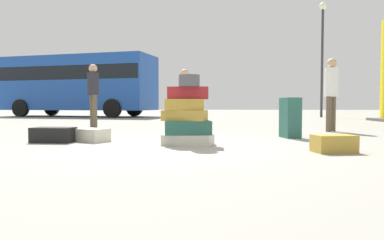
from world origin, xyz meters
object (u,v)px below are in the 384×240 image
at_px(suitcase_tower, 187,115).
at_px(person_tourist_with_camera, 331,88).
at_px(suitcase_black_left_side, 53,135).
at_px(suitcase_cream_right_side, 92,135).
at_px(suitcase_teal_behind_tower, 290,118).
at_px(lamp_post, 322,42).
at_px(person_bearded_onlooker, 184,93).
at_px(person_passerby_in_red, 93,90).
at_px(suitcase_tan_white_trunk, 334,144).
at_px(parked_bus, 79,82).

xyz_separation_m(suitcase_tower, person_tourist_with_camera, (3.07, 2.97, 0.55)).
height_order(suitcase_tower, person_tourist_with_camera, person_tourist_with_camera).
height_order(suitcase_black_left_side, suitcase_cream_right_side, suitcase_black_left_side).
relative_size(suitcase_teal_behind_tower, suitcase_cream_right_side, 1.48).
distance_m(person_tourist_with_camera, lamp_post, 10.46).
height_order(person_bearded_onlooker, lamp_post, lamp_post).
bearing_deg(suitcase_teal_behind_tower, suitcase_cream_right_side, -176.95).
bearing_deg(person_passerby_in_red, suitcase_black_left_side, -27.86).
bearing_deg(person_passerby_in_red, suitcase_tower, 0.82).
height_order(suitcase_black_left_side, person_bearded_onlooker, person_bearded_onlooker).
relative_size(suitcase_tan_white_trunk, lamp_post, 0.09).
height_order(suitcase_tan_white_trunk, person_tourist_with_camera, person_tourist_with_camera).
height_order(suitcase_tower, suitcase_teal_behind_tower, suitcase_tower).
bearing_deg(parked_bus, suitcase_black_left_side, -58.55).
distance_m(person_bearded_onlooker, person_passerby_in_red, 2.38).
height_order(suitcase_teal_behind_tower, suitcase_tan_white_trunk, suitcase_teal_behind_tower).
bearing_deg(suitcase_black_left_side, suitcase_tower, -2.50).
bearing_deg(suitcase_teal_behind_tower, person_tourist_with_camera, 40.51).
xyz_separation_m(suitcase_tan_white_trunk, person_tourist_with_camera, (1.09, 3.72, 0.89)).
height_order(suitcase_teal_behind_tower, person_passerby_in_red, person_passerby_in_red).
distance_m(suitcase_black_left_side, suitcase_cream_right_side, 0.61).
xyz_separation_m(suitcase_cream_right_side, suitcase_tan_white_trunk, (3.64, -1.10, 0.00)).
bearing_deg(lamp_post, person_tourist_with_camera, -104.34).
height_order(suitcase_black_left_side, person_passerby_in_red, person_passerby_in_red).
distance_m(suitcase_tower, person_bearded_onlooker, 3.80).
distance_m(suitcase_black_left_side, person_tourist_with_camera, 6.07).
height_order(suitcase_cream_right_side, suitcase_tan_white_trunk, suitcase_tan_white_trunk).
xyz_separation_m(suitcase_black_left_side, suitcase_tan_white_trunk, (4.22, -0.91, -0.01)).
relative_size(suitcase_black_left_side, suitcase_tan_white_trunk, 1.29).
bearing_deg(suitcase_tower, suitcase_black_left_side, 175.94).
distance_m(suitcase_tower, suitcase_cream_right_side, 1.72).
relative_size(parked_bus, lamp_post, 1.49).
bearing_deg(parked_bus, suitcase_tan_white_trunk, -45.78).
height_order(suitcase_tan_white_trunk, person_bearded_onlooker, person_bearded_onlooker).
bearing_deg(suitcase_cream_right_side, suitcase_tower, 13.13).
distance_m(person_tourist_with_camera, parked_bus, 14.25).
xyz_separation_m(suitcase_teal_behind_tower, suitcase_tan_white_trunk, (0.16, -2.07, -0.26)).
xyz_separation_m(suitcase_teal_behind_tower, person_bearded_onlooker, (-2.24, 2.44, 0.55)).
bearing_deg(suitcase_teal_behind_tower, suitcase_tan_white_trunk, -98.01).
height_order(suitcase_cream_right_side, parked_bus, parked_bus).
bearing_deg(suitcase_tan_white_trunk, lamp_post, 63.29).
bearing_deg(person_tourist_with_camera, suitcase_black_left_side, -19.89).
relative_size(person_bearded_onlooker, parked_bus, 0.18).
relative_size(suitcase_teal_behind_tower, person_passerby_in_red, 0.45).
xyz_separation_m(person_bearded_onlooker, person_passerby_in_red, (-2.37, -0.18, 0.08)).
bearing_deg(person_tourist_with_camera, suitcase_cream_right_side, -18.78).
relative_size(suitcase_black_left_side, lamp_post, 0.12).
height_order(person_tourist_with_camera, lamp_post, lamp_post).
bearing_deg(lamp_post, person_bearded_onlooker, -123.67).
distance_m(suitcase_tower, person_passerby_in_red, 4.57).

